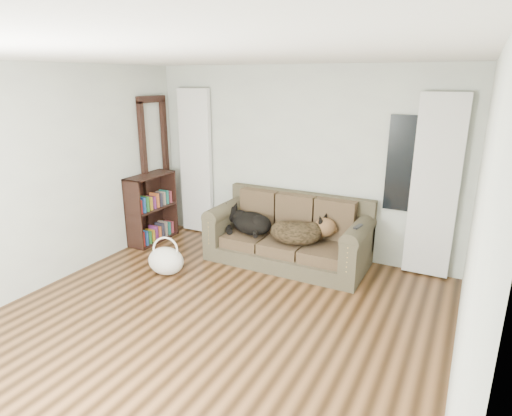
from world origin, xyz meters
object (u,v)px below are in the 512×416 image
at_px(bookshelf, 152,209).
at_px(tote_bag, 166,262).
at_px(dog_shepherd, 299,233).
at_px(dog_black_lab, 249,223).
at_px(sofa, 287,231).

bearing_deg(bookshelf, tote_bag, -40.56).
bearing_deg(dog_shepherd, bookshelf, -6.36).
xyz_separation_m(dog_black_lab, tote_bag, (-0.65, -1.03, -0.32)).
xyz_separation_m(sofa, dog_shepherd, (0.21, -0.09, 0.04)).
height_order(sofa, dog_shepherd, sofa).
distance_m(tote_bag, bookshelf, 1.31).
distance_m(sofa, dog_shepherd, 0.23).
bearing_deg(tote_bag, dog_shepherd, 34.05).
relative_size(sofa, dog_shepherd, 2.99).
bearing_deg(bookshelf, dog_black_lab, 8.34).
bearing_deg(sofa, bookshelf, -174.56).
relative_size(dog_shepherd, bookshelf, 0.68).
relative_size(sofa, tote_bag, 4.36).
xyz_separation_m(dog_shepherd, bookshelf, (-2.37, -0.12, 0.01)).
xyz_separation_m(tote_bag, bookshelf, (-0.94, 0.85, 0.34)).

